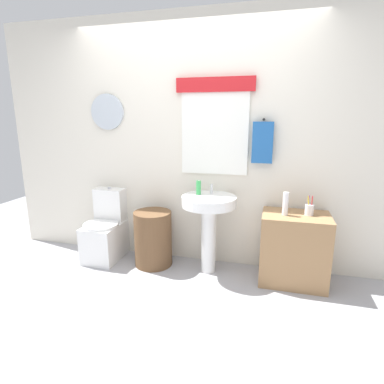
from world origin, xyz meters
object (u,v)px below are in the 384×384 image
Objects in this scene: toilet at (106,232)px; wooden_cabinet at (294,249)px; pedestal_sink at (209,215)px; toothbrush_cup at (309,209)px; lotion_bottle at (285,204)px; laundry_hamper at (153,238)px; soap_bottle at (199,188)px.

toilet reaches higher than wooden_cabinet.
toothbrush_cup is (0.95, 0.02, 0.12)m from pedestal_sink.
toilet is at bearing 177.73° from lotion_bottle.
lotion_bottle is at bearing -2.27° from toilet.
pedestal_sink is at bearing 176.86° from lotion_bottle.
toilet is 1.17× the size of wooden_cabinet.
wooden_cabinet is 3.14× the size of lotion_bottle.
toothbrush_cup is (0.22, 0.06, -0.06)m from lotion_bottle.
laundry_hamper is 0.74× the size of pedestal_sink.
wooden_cabinet is at bearing 0.00° from laundry_hamper.
pedestal_sink is 0.29m from soap_bottle.
soap_bottle is (-0.96, 0.05, 0.54)m from wooden_cabinet.
lotion_bottle is at bearing -6.05° from soap_bottle.
wooden_cabinet is (2.03, -0.04, 0.04)m from toilet.
toilet is 4.31× the size of toothbrush_cup.
soap_bottle is (1.08, 0.01, 0.58)m from toilet.
lotion_bottle is at bearing -3.14° from pedestal_sink.
pedestal_sink is 0.88m from wooden_cabinet.
lotion_bottle is 0.23m from toothbrush_cup.
laundry_hamper is 0.69m from pedestal_sink.
toilet reaches higher than laundry_hamper.
pedestal_sink is at bearing -1.73° from toilet.
laundry_hamper is at bearing -174.17° from soap_bottle.
wooden_cabinet is 1.10m from soap_bottle.
wooden_cabinet is (1.45, 0.00, 0.04)m from laundry_hamper.
toothbrush_cup is (0.11, 0.02, 0.40)m from wooden_cabinet.
laundry_hamper is 4.18× the size of soap_bottle.
laundry_hamper is (0.58, -0.04, -0.00)m from toilet.
pedestal_sink is at bearing -178.79° from toothbrush_cup.
wooden_cabinet is 0.41m from toothbrush_cup.
laundry_hamper is 0.87× the size of wooden_cabinet.
pedestal_sink is 1.18× the size of wooden_cabinet.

